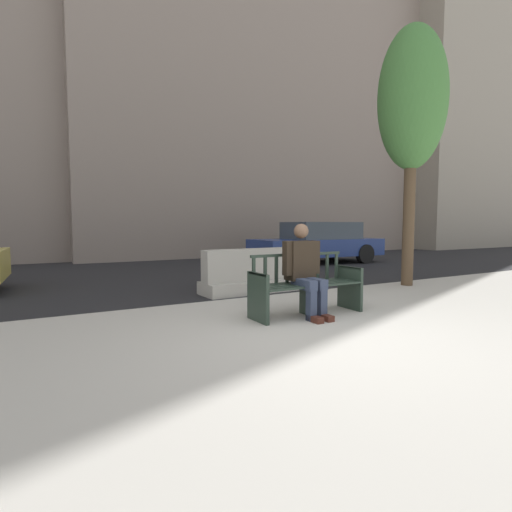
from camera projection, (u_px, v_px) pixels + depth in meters
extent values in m
plane|color=#B7B2A8|center=(322.00, 338.00, 4.59)|extent=(200.00, 200.00, 0.00)
cube|color=black|center=(141.00, 267.00, 12.14)|extent=(120.00, 12.00, 0.01)
cube|color=#28382D|center=(258.00, 297.00, 5.34)|extent=(0.05, 0.51, 0.66)
cube|color=#28382D|center=(350.00, 288.00, 6.15)|extent=(0.05, 0.51, 0.66)
cube|color=#28382D|center=(307.00, 299.00, 5.75)|extent=(0.04, 0.32, 0.45)
cube|color=#28382D|center=(317.00, 286.00, 5.54)|extent=(1.60, 0.08, 0.02)
cube|color=#28382D|center=(312.00, 285.00, 5.64)|extent=(1.60, 0.08, 0.02)
cube|color=#28382D|center=(307.00, 284.00, 5.74)|extent=(1.60, 0.08, 0.02)
cube|color=#28382D|center=(302.00, 283.00, 5.84)|extent=(1.60, 0.08, 0.02)
cube|color=#28382D|center=(298.00, 282.00, 5.94)|extent=(1.60, 0.08, 0.02)
cube|color=#28382D|center=(298.00, 254.00, 5.91)|extent=(1.60, 0.04, 0.04)
cube|color=#28382D|center=(254.00, 271.00, 5.56)|extent=(0.04, 0.03, 0.38)
cube|color=#28382D|center=(265.00, 271.00, 5.65)|extent=(0.04, 0.03, 0.38)
cube|color=#28382D|center=(276.00, 270.00, 5.74)|extent=(0.04, 0.03, 0.38)
cube|color=#28382D|center=(287.00, 269.00, 5.84)|extent=(0.04, 0.03, 0.38)
cube|color=#28382D|center=(298.00, 269.00, 5.93)|extent=(0.04, 0.03, 0.38)
cube|color=#28382D|center=(308.00, 268.00, 6.02)|extent=(0.04, 0.03, 0.38)
cube|color=#28382D|center=(317.00, 267.00, 6.11)|extent=(0.04, 0.03, 0.38)
cube|color=#28382D|center=(327.00, 267.00, 6.21)|extent=(0.04, 0.03, 0.38)
cube|color=#28382D|center=(336.00, 266.00, 6.30)|extent=(0.04, 0.03, 0.38)
cube|color=#28382D|center=(259.00, 274.00, 5.30)|extent=(0.05, 0.46, 0.03)
cube|color=#28382D|center=(351.00, 268.00, 6.11)|extent=(0.05, 0.46, 0.03)
cube|color=#2D2319|center=(300.00, 260.00, 5.73)|extent=(0.40, 0.24, 0.56)
sphere|color=brown|center=(301.00, 231.00, 5.68)|extent=(0.21, 0.21, 0.21)
cube|color=#333D56|center=(304.00, 284.00, 5.52)|extent=(0.14, 0.44, 0.14)
cube|color=#333D56|center=(314.00, 283.00, 5.61)|extent=(0.14, 0.44, 0.14)
cube|color=#333D56|center=(311.00, 304.00, 5.39)|extent=(0.11, 0.11, 0.45)
cube|color=#333D56|center=(322.00, 303.00, 5.48)|extent=(0.11, 0.11, 0.45)
cube|color=#4C2319|center=(315.00, 319.00, 5.34)|extent=(0.11, 0.26, 0.08)
cube|color=#4C2319|center=(325.00, 317.00, 5.43)|extent=(0.11, 0.26, 0.08)
cube|color=#2D2319|center=(287.00, 258.00, 5.58)|extent=(0.09, 0.12, 0.48)
cube|color=#2D2319|center=(315.00, 257.00, 5.82)|extent=(0.09, 0.12, 0.48)
cube|color=#ADA89E|center=(252.00, 286.00, 7.69)|extent=(2.03, 0.77, 0.24)
cube|color=#ADA89E|center=(252.00, 264.00, 7.65)|extent=(2.01, 0.39, 0.60)
cylinder|color=brown|center=(409.00, 212.00, 8.47)|extent=(0.24, 0.24, 3.12)
ellipsoid|color=#477F3D|center=(412.00, 98.00, 8.28)|extent=(1.40, 1.40, 2.96)
cube|color=navy|center=(316.00, 247.00, 13.43)|extent=(4.49, 1.92, 0.56)
cube|color=#38424C|center=(321.00, 230.00, 13.46)|extent=(2.37, 1.65, 0.56)
cylinder|color=black|center=(296.00, 257.00, 12.06)|extent=(0.65, 0.24, 0.64)
cylinder|color=black|center=(269.00, 253.00, 13.55)|extent=(0.65, 0.24, 0.64)
cylinder|color=black|center=(365.00, 254.00, 13.34)|extent=(0.65, 0.24, 0.64)
cylinder|color=black|center=(333.00, 251.00, 14.83)|extent=(0.65, 0.24, 0.64)
cube|color=gray|center=(237.00, 60.00, 20.28)|extent=(16.61, 8.99, 19.31)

